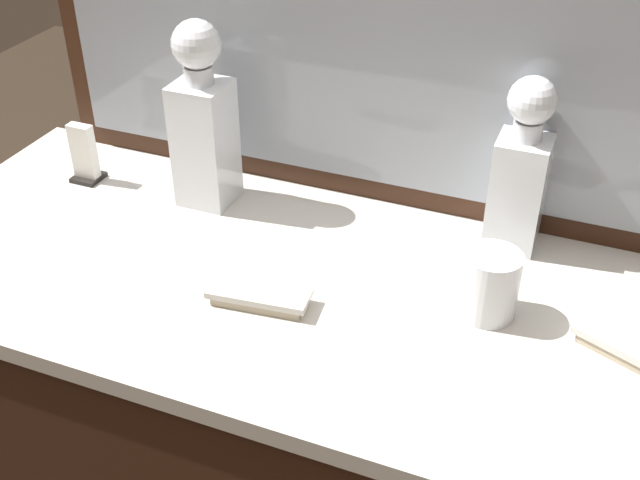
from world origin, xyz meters
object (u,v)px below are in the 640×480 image
Objects in this scene: napkin_holder at (85,157)px; silver_brush_front at (630,349)px; silver_brush_far_left at (259,297)px; crystal_decanter_rear at (519,181)px; crystal_decanter_far_right at (204,132)px; crystal_tumbler_front at (490,287)px.

silver_brush_front is at bearing -7.71° from napkin_holder.
silver_brush_far_left is at bearing -170.82° from silver_brush_front.
crystal_decanter_far_right reaches higher than crystal_decanter_rear.
crystal_decanter_rear is at bearing 132.96° from silver_brush_front.
crystal_decanter_far_right is at bearing 131.71° from silver_brush_far_left.
crystal_decanter_rear is 2.82× the size of crystal_tumbler_front.
napkin_holder is (-0.76, 0.11, 0.00)m from crystal_tumbler_front.
crystal_tumbler_front is at bearing -14.21° from crystal_decanter_far_right.
silver_brush_far_left is 0.97× the size of silver_brush_front.
crystal_decanter_far_right reaches higher than crystal_tumbler_front.
crystal_decanter_rear is 0.44m from silver_brush_far_left.
crystal_decanter_far_right is 0.34m from silver_brush_far_left.
crystal_decanter_rear is 0.21m from crystal_tumbler_front.
crystal_decanter_far_right is 0.26m from napkin_holder.
crystal_tumbler_front is 0.92× the size of napkin_holder.
crystal_decanter_far_right is 3.20× the size of crystal_tumbler_front.
crystal_tumbler_front is at bearing -89.13° from crystal_decanter_rear.
crystal_decanter_rear is at bearing 6.88° from crystal_decanter_far_right.
silver_brush_far_left is 0.52m from silver_brush_front.
crystal_decanter_far_right reaches higher than silver_brush_far_left.
silver_brush_far_left is (-0.31, -0.10, -0.03)m from crystal_tumbler_front.
silver_brush_far_left is at bearing -161.73° from crystal_tumbler_front.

